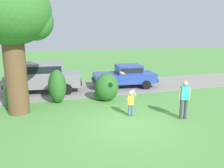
% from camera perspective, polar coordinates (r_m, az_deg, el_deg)
% --- Properties ---
extents(ground_plane, '(80.00, 80.00, 0.00)m').
position_cam_1_polar(ground_plane, '(9.62, 3.52, -10.30)').
color(ground_plane, '#518E42').
extents(driveway_strip, '(28.00, 4.40, 0.02)m').
position_cam_1_polar(driveway_strip, '(15.67, -4.96, -1.05)').
color(driveway_strip, gray).
rests_on(driveway_strip, ground).
extents(oak_tree_large, '(3.61, 3.54, 6.21)m').
position_cam_1_polar(oak_tree_large, '(11.31, -23.83, 15.09)').
color(oak_tree_large, brown).
rests_on(oak_tree_large, ground).
extents(shrub_near_tree, '(1.06, 1.09, 1.47)m').
position_cam_1_polar(shrub_near_tree, '(12.38, -23.24, -2.61)').
color(shrub_near_tree, '#286023').
rests_on(shrub_near_tree, ground).
extents(shrub_centre_left, '(0.96, 1.11, 1.82)m').
position_cam_1_polar(shrub_centre_left, '(12.64, -13.60, -0.58)').
color(shrub_centre_left, '#286023').
rests_on(shrub_centre_left, ground).
extents(shrub_centre, '(1.37, 1.16, 1.57)m').
position_cam_1_polar(shrub_centre, '(12.68, -1.54, -1.02)').
color(shrub_centre, '#286023').
rests_on(shrub_centre, ground).
extents(parked_sedan, '(4.55, 2.40, 1.56)m').
position_cam_1_polar(parked_sedan, '(15.85, 3.43, 2.24)').
color(parked_sedan, '#28429E').
rests_on(parked_sedan, ground).
extents(parked_suv, '(4.85, 2.43, 1.92)m').
position_cam_1_polar(parked_suv, '(15.04, -16.76, 2.01)').
color(parked_suv, gray).
rests_on(parked_suv, ground).
extents(child_thrower, '(0.48, 0.23, 1.29)m').
position_cam_1_polar(child_thrower, '(10.37, 4.77, -4.34)').
color(child_thrower, '#4C608C').
rests_on(child_thrower, ground).
extents(frisbee, '(0.29, 0.28, 0.16)m').
position_cam_1_polar(frisbee, '(11.09, 2.63, 2.80)').
color(frisbee, orange).
extents(adult_onlooker, '(0.52, 0.28, 1.74)m').
position_cam_1_polar(adult_onlooker, '(10.44, 17.68, -3.29)').
color(adult_onlooker, '#3F3F4C').
rests_on(adult_onlooker, ground).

